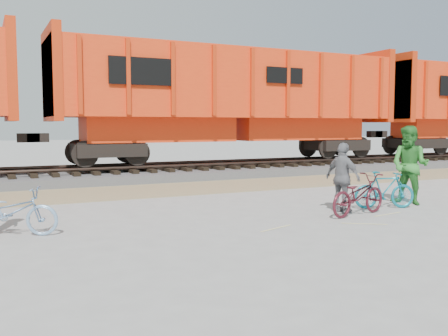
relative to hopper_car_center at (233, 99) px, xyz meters
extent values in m
plane|color=#9E9E99|center=(-3.05, -9.00, -3.01)|extent=(120.00, 120.00, 0.00)
cube|color=tan|center=(-3.05, -3.50, -3.00)|extent=(120.00, 3.00, 0.02)
cube|color=slate|center=(-3.05, 0.00, -2.86)|extent=(120.00, 4.00, 0.30)
cube|color=black|center=(-3.05, 0.00, -2.65)|extent=(0.22, 2.60, 0.12)
cube|color=black|center=(3.45, 0.00, -2.65)|extent=(0.22, 2.60, 0.12)
cylinder|color=#382821|center=(-3.05, -0.72, -2.53)|extent=(120.00, 0.12, 0.12)
cylinder|color=#382821|center=(-3.05, 0.72, -2.53)|extent=(120.00, 0.12, 0.12)
cube|color=red|center=(-8.15, 0.00, 0.63)|extent=(0.30, 3.06, 3.10)
cube|color=black|center=(0.00, 0.00, -2.07)|extent=(11.20, 2.20, 0.80)
cube|color=red|center=(0.00, 0.00, -1.22)|extent=(11.76, 1.65, 0.90)
cube|color=red|center=(0.00, 0.00, 0.53)|extent=(14.00, 3.00, 2.60)
cube|color=red|center=(-6.85, 0.00, 0.63)|extent=(0.30, 3.06, 3.10)
cube|color=red|center=(6.85, 0.00, 0.63)|extent=(0.30, 3.06, 3.10)
cube|color=black|center=(-4.20, -1.58, 0.73)|extent=(2.20, 0.04, 0.90)
cube|color=red|center=(8.15, 0.00, 0.63)|extent=(0.30, 3.06, 3.10)
imported|color=#7EA6CE|center=(-8.62, -8.29, -2.57)|extent=(1.74, 1.14, 0.87)
imported|color=#107083|center=(-0.54, -8.96, -2.56)|extent=(1.52, 0.88, 0.88)
imported|color=#4D1721|center=(-1.71, -9.39, -2.56)|extent=(1.80, 0.96, 0.90)
imported|color=#2D7D2C|center=(0.46, -8.76, -2.03)|extent=(1.03, 1.15, 1.95)
imported|color=slate|center=(-1.81, -8.99, -2.22)|extent=(0.55, 0.98, 1.58)
camera|label=1|loc=(-9.02, -17.78, -1.04)|focal=40.00mm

